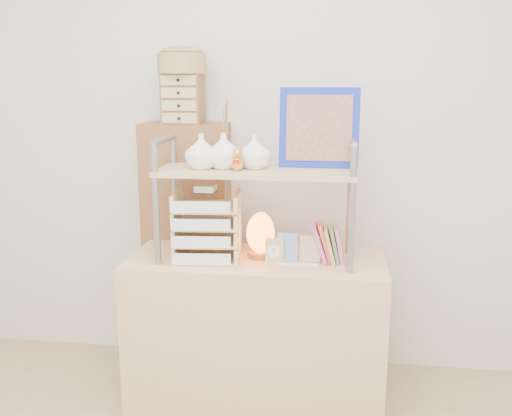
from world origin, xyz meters
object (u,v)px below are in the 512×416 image
Objects in this scene: letter_tray at (207,230)px; cabinet at (188,248)px; desk at (256,332)px; salt_lamp at (261,234)px.

cabinet is at bearing 116.12° from letter_tray.
desk is 0.89× the size of cabinet.
desk is 0.64m from cabinet.
cabinet is (-0.43, 0.37, 0.30)m from desk.
cabinet is 3.84× the size of letter_tray.
letter_tray reaches higher than salt_lamp.
salt_lamp is (0.45, -0.35, 0.19)m from cabinet.
letter_tray is 1.62× the size of salt_lamp.
letter_tray is (-0.23, -0.04, 0.52)m from desk.
cabinet is 0.50m from letter_tray.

